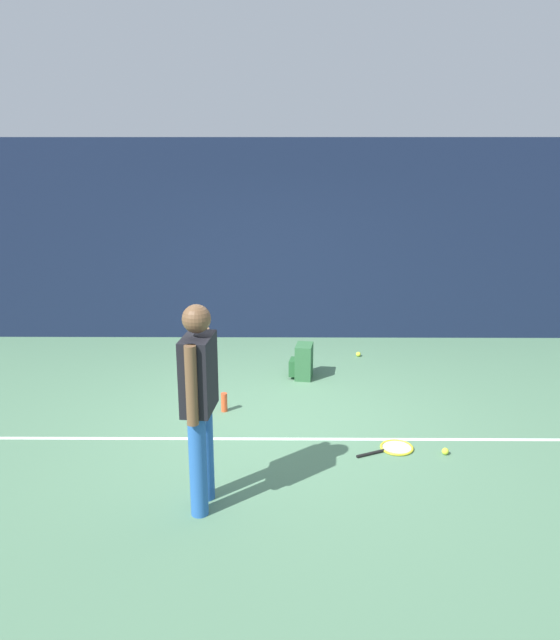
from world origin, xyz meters
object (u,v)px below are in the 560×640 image
at_px(backpack, 303,362).
at_px(tennis_ball_by_fence, 445,451).
at_px(tennis_player, 199,396).
at_px(tennis_ball_near_player, 358,354).
at_px(tennis_racket, 394,448).
at_px(water_bottle, 224,402).

height_order(backpack, tennis_ball_by_fence, backpack).
bearing_deg(tennis_player, backpack, -11.06).
relative_size(backpack, tennis_ball_near_player, 6.67).
relative_size(tennis_player, tennis_ball_by_fence, 25.76).
bearing_deg(tennis_player, tennis_racket, -54.24).
relative_size(tennis_racket, tennis_ball_near_player, 9.55).
relative_size(tennis_ball_by_fence, water_bottle, 0.31).
bearing_deg(tennis_ball_near_player, backpack, -134.16).
bearing_deg(tennis_racket, tennis_ball_near_player, 65.89).
bearing_deg(backpack, tennis_ball_near_player, 144.53).
height_order(tennis_racket, backpack, backpack).
relative_size(tennis_ball_near_player, tennis_ball_by_fence, 1.00).
height_order(tennis_player, backpack, tennis_player).
distance_m(tennis_ball_near_player, water_bottle, 2.51).
bearing_deg(tennis_ball_near_player, water_bottle, -132.39).
bearing_deg(tennis_player, tennis_ball_near_player, -18.39).
height_order(tennis_player, water_bottle, tennis_player).
bearing_deg(water_bottle, tennis_racket, -27.01).
bearing_deg(backpack, tennis_player, -8.41).
relative_size(tennis_player, tennis_racket, 2.70).
distance_m(tennis_ball_by_fence, water_bottle, 2.41).
bearing_deg(tennis_ball_near_player, tennis_ball_by_fence, -79.92).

